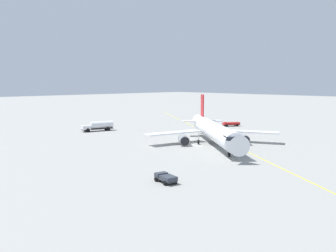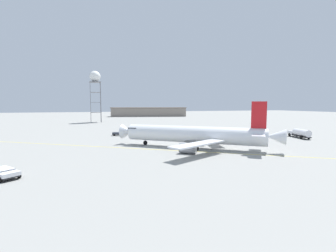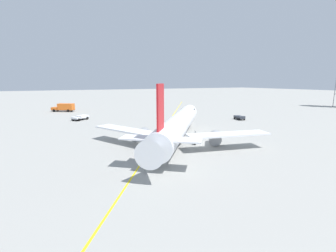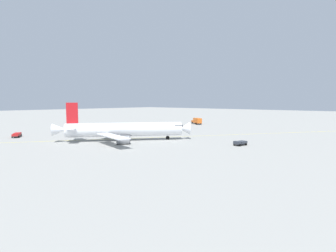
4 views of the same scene
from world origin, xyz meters
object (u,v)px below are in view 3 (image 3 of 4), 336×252
Objects in this scene: baggage_truck_truck at (239,117)px; catering_truck_truck at (64,107)px; pushback_tug_truck at (80,117)px; airliner_main at (178,126)px.

catering_truck_truck is at bearing -123.29° from baggage_truck_truck.
pushback_tug_truck is (-23.67, -3.06, -0.86)m from catering_truck_truck.
catering_truck_truck is 1.56× the size of pushback_tug_truck.
catering_truck_truck is at bearing 53.65° from airliner_main.
baggage_truck_truck is at bearing 168.36° from catering_truck_truck.
airliner_main is 33.36m from baggage_truck_truck.
pushback_tug_truck is 1.38× the size of baggage_truck_truck.
baggage_truck_truck is at bearing -25.02° from airliner_main.
catering_truck_truck is (59.66, 16.54, -1.42)m from airliner_main.
baggage_truck_truck is (-20.99, -43.17, -0.10)m from pushback_tug_truck.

